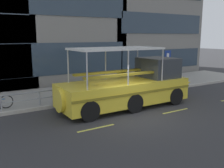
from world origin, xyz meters
TOP-DOWN VIEW (x-y plane):
  - ground_plane at (0.00, 0.00)m, footprint 120.00×120.00m
  - sidewalk at (0.00, 5.60)m, footprint 32.00×4.80m
  - curb_edge at (0.00, 3.11)m, footprint 32.00×0.18m
  - lane_centreline at (-0.00, -0.91)m, footprint 25.80×0.12m
  - curb_guardrail at (0.37, 3.45)m, footprint 11.91×0.09m
  - parking_sign at (6.30, 3.86)m, footprint 0.60×0.12m
  - duck_tour_boat at (1.09, 1.20)m, footprint 9.26×2.61m
  - pedestrian_near_bow at (4.24, 4.54)m, footprint 0.21×0.44m

SIDE VIEW (x-z plane):
  - ground_plane at x=0.00m, z-range 0.00..0.00m
  - lane_centreline at x=0.00m, z-range 0.00..0.01m
  - sidewalk at x=0.00m, z-range 0.00..0.18m
  - curb_edge at x=0.00m, z-range 0.00..0.18m
  - curb_guardrail at x=0.37m, z-range 0.32..1.12m
  - pedestrian_near_bow at x=4.24m, z-range 0.34..1.85m
  - duck_tour_boat at x=1.09m, z-range -0.54..2.79m
  - parking_sign at x=6.30m, z-range 0.66..3.33m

